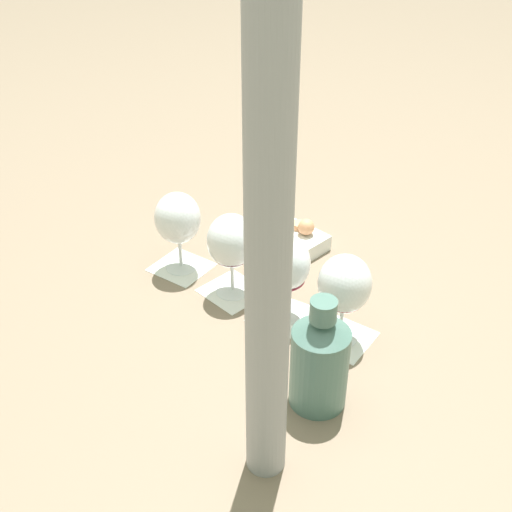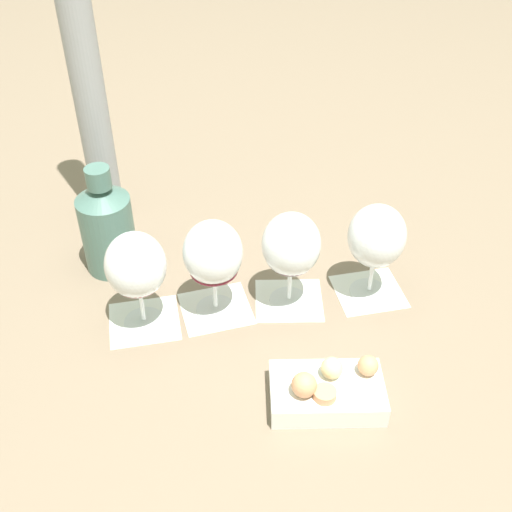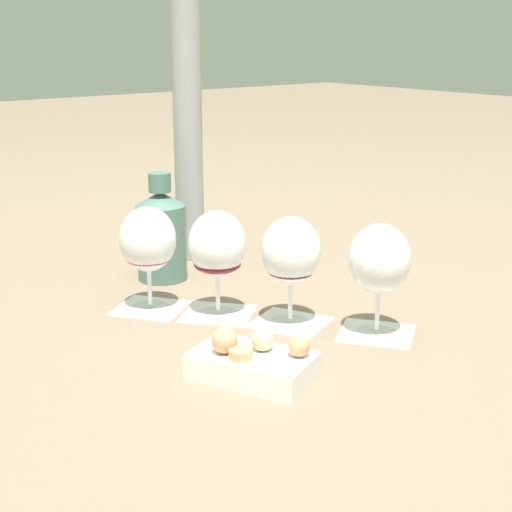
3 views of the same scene
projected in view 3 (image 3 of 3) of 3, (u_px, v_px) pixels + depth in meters
name	position (u px, v px, depth m)	size (l,w,h in m)	color
ground_plane	(255.00, 320.00, 1.26)	(8.00, 8.00, 0.00)	#7F6B56
tasting_card_0	(150.00, 308.00, 1.31)	(0.15, 0.15, 0.00)	white
tasting_card_1	(218.00, 313.00, 1.28)	(0.15, 0.15, 0.00)	white
tasting_card_2	(290.00, 322.00, 1.25)	(0.14, 0.14, 0.00)	white
tasting_card_3	(376.00, 333.00, 1.20)	(0.15, 0.15, 0.00)	white
wine_glass_0	(148.00, 244.00, 1.28)	(0.09, 0.09, 0.17)	white
wine_glass_1	(217.00, 248.00, 1.25)	(0.09, 0.09, 0.17)	white
wine_glass_2	(291.00, 255.00, 1.21)	(0.09, 0.09, 0.17)	white
wine_glass_3	(379.00, 264.00, 1.17)	(0.09, 0.09, 0.17)	white
ceramic_vase	(162.00, 234.00, 1.44)	(0.09, 0.09, 0.20)	#4C7066
snack_dish	(253.00, 362.00, 1.04)	(0.15, 0.18, 0.07)	white
umbrella_pole	(187.00, 82.00, 1.50)	(0.06, 0.06, 0.70)	#99999E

